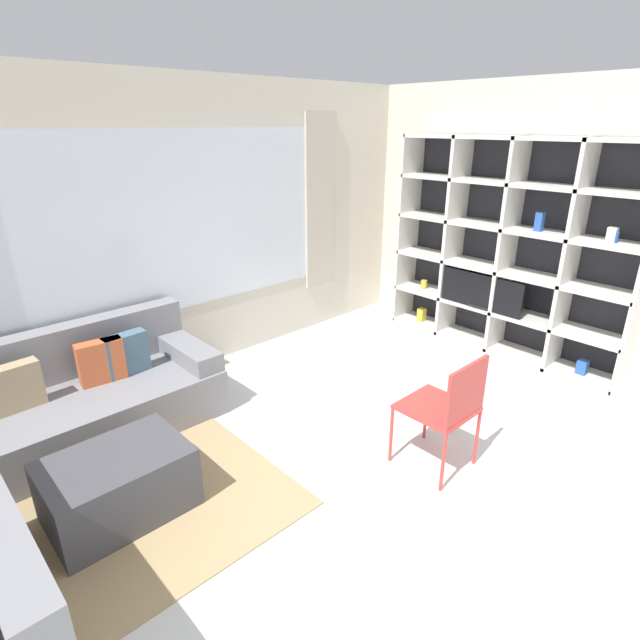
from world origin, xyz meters
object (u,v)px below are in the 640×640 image
couch_main (71,405)px  folding_chair (448,404)px  shelving_unit (508,250)px  ottoman (118,485)px

couch_main → folding_chair: bearing=-50.7°
shelving_unit → ottoman: bearing=175.5°
ottoman → folding_chair: 2.18m
shelving_unit → couch_main: bearing=161.0°
shelving_unit → folding_chair: bearing=-160.0°
folding_chair → ottoman: bearing=-31.1°
shelving_unit → folding_chair: 2.40m
ottoman → folding_chair: bearing=-31.1°
ottoman → folding_chair: size_ratio=0.96×
couch_main → ottoman: bearing=-94.1°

